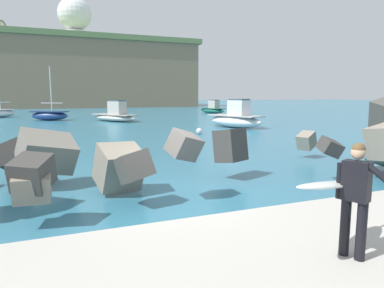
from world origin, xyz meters
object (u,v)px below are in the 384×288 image
at_px(boat_near_left, 213,109).
at_px(boat_near_centre, 50,115).
at_px(radar_dome, 75,17).
at_px(boat_mid_centre, 236,119).
at_px(surfer_with_board, 347,191).
at_px(boat_near_right, 115,115).
at_px(mooring_buoy_inner, 199,131).

distance_m(boat_near_left, boat_near_centre, 24.68).
relative_size(boat_near_centre, radar_dome, 0.48).
height_order(boat_near_centre, boat_mid_centre, boat_near_centre).
xyz_separation_m(surfer_with_board, boat_near_right, (1.77, 32.99, -0.61)).
bearing_deg(surfer_with_board, boat_near_centre, 97.25).
distance_m(boat_near_centre, boat_near_right, 7.82).
height_order(boat_near_left, radar_dome, radar_dome).
relative_size(boat_near_centre, mooring_buoy_inner, 13.40).
height_order(boat_near_centre, boat_near_right, boat_near_centre).
relative_size(boat_near_centre, boat_near_right, 0.94).
distance_m(surfer_with_board, radar_dome, 97.58).
distance_m(boat_near_left, mooring_buoy_inner, 29.68).
relative_size(boat_near_left, boat_near_right, 0.95).
bearing_deg(boat_near_right, mooring_buoy_inner, -76.36).
relative_size(boat_mid_centre, mooring_buoy_inner, 13.45).
bearing_deg(boat_near_right, boat_near_left, 34.78).
bearing_deg(radar_dome, boat_near_left, -71.36).
bearing_deg(boat_near_right, boat_mid_centre, -52.48).
xyz_separation_m(boat_near_left, boat_near_centre, (-23.52, -7.48, -0.08)).
bearing_deg(boat_near_centre, radar_dome, 83.51).
relative_size(boat_near_right, boat_mid_centre, 1.06).
relative_size(surfer_with_board, boat_near_centre, 0.35).
bearing_deg(boat_mid_centre, boat_near_right, 127.52).
height_order(boat_near_left, boat_near_centre, boat_near_centre).
height_order(mooring_buoy_inner, radar_dome, radar_dome).
distance_m(surfer_with_board, mooring_buoy_inner, 19.14).
xyz_separation_m(boat_near_right, radar_dome, (0.05, 62.05, 22.69)).
bearing_deg(boat_mid_centre, boat_near_centre, 134.30).
height_order(boat_near_left, boat_mid_centre, boat_mid_centre).
height_order(boat_near_right, mooring_buoy_inner, boat_near_right).
bearing_deg(mooring_buoy_inner, boat_near_left, 63.05).
distance_m(boat_near_centre, boat_mid_centre, 21.47).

